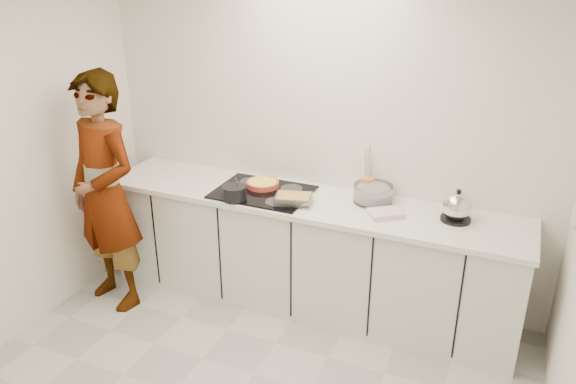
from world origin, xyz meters
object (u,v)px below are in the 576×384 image
at_px(utensil_crock, 367,186).
at_px(mixing_bowl, 373,194).
at_px(hob, 263,192).
at_px(cook, 105,194).
at_px(kettle, 457,207).
at_px(tart_dish, 263,184).
at_px(baking_dish, 294,198).
at_px(saucepan, 235,192).

bearing_deg(utensil_crock, mixing_bowl, -55.00).
bearing_deg(hob, cook, -153.53).
bearing_deg(mixing_bowl, cook, -159.59).
xyz_separation_m(mixing_bowl, kettle, (0.61, -0.08, 0.04)).
relative_size(tart_dish, baking_dish, 0.86).
bearing_deg(mixing_bowl, tart_dish, -174.53).
height_order(baking_dish, utensil_crock, utensil_crock).
height_order(mixing_bowl, utensil_crock, utensil_crock).
bearing_deg(kettle, utensil_crock, 164.10).
height_order(utensil_crock, cook, cook).
height_order(hob, utensil_crock, utensil_crock).
relative_size(hob, utensil_crock, 5.12).
xyz_separation_m(mixing_bowl, utensil_crock, (-0.08, 0.11, 0.01)).
relative_size(tart_dish, utensil_crock, 1.90).
xyz_separation_m(hob, baking_dish, (0.29, -0.09, 0.04)).
relative_size(saucepan, cook, 0.12).
height_order(tart_dish, utensil_crock, utensil_crock).
bearing_deg(tart_dish, hob, -63.57).
xyz_separation_m(tart_dish, kettle, (1.47, 0.00, 0.06)).
relative_size(saucepan, kettle, 0.87).
xyz_separation_m(tart_dish, cook, (-1.02, -0.62, -0.02)).
xyz_separation_m(hob, saucepan, (-0.13, -0.21, 0.06)).
height_order(mixing_bowl, cook, cook).
relative_size(hob, mixing_bowl, 2.04).
xyz_separation_m(baking_dish, cook, (-1.36, -0.44, -0.02)).
xyz_separation_m(saucepan, baking_dish, (0.42, 0.12, -0.02)).
xyz_separation_m(saucepan, cook, (-0.94, -0.32, -0.04)).
bearing_deg(hob, tart_dish, 116.43).
bearing_deg(utensil_crock, saucepan, -150.36).
distance_m(baking_dish, cook, 1.43).
bearing_deg(mixing_bowl, kettle, -7.71).
bearing_deg(hob, baking_dish, -17.04).
xyz_separation_m(baking_dish, mixing_bowl, (0.52, 0.26, 0.02)).
bearing_deg(baking_dish, mixing_bowl, 26.37).
distance_m(tart_dish, saucepan, 0.31).
distance_m(saucepan, baking_dish, 0.44).
bearing_deg(kettle, mixing_bowl, 172.29).
bearing_deg(utensil_crock, baking_dish, -140.02).
xyz_separation_m(baking_dish, utensil_crock, (0.45, 0.37, 0.03)).
relative_size(hob, tart_dish, 2.70).
bearing_deg(mixing_bowl, utensil_crock, 125.00).
relative_size(mixing_bowl, cook, 0.19).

